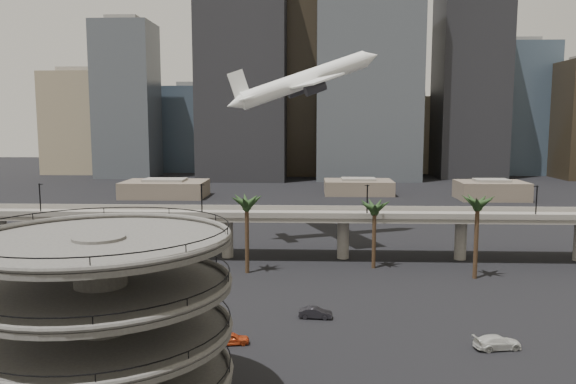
{
  "coord_description": "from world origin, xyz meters",
  "views": [
    {
      "loc": [
        4.61,
        -49.39,
        25.8
      ],
      "look_at": [
        1.61,
        28.0,
        16.03
      ],
      "focal_mm": 35.0,
      "sensor_mm": 36.0,
      "label": 1
    }
  ],
  "objects_px": {
    "overpass": "(285,220)",
    "car_c": "(497,342)",
    "car_a": "(231,339)",
    "car_b": "(315,313)",
    "parking_ramp": "(102,310)",
    "airborne_jet": "(304,81)"
  },
  "relations": [
    {
      "from": "overpass",
      "to": "car_c",
      "type": "xyz_separation_m",
      "value": [
        26.11,
        -42.24,
        -6.55
      ]
    },
    {
      "from": "car_a",
      "to": "car_c",
      "type": "height_order",
      "value": "car_c"
    },
    {
      "from": "airborne_jet",
      "to": "car_c",
      "type": "bearing_deg",
      "value": -88.45
    },
    {
      "from": "overpass",
      "to": "car_b",
      "type": "xyz_separation_m",
      "value": [
        5.48,
        -32.97,
        -6.62
      ]
    },
    {
      "from": "parking_ramp",
      "to": "car_b",
      "type": "distance_m",
      "value": 33.19
    },
    {
      "from": "overpass",
      "to": "car_b",
      "type": "height_order",
      "value": "overpass"
    },
    {
      "from": "car_a",
      "to": "overpass",
      "type": "bearing_deg",
      "value": -15.95
    },
    {
      "from": "car_a",
      "to": "car_c",
      "type": "xyz_separation_m",
      "value": [
        30.5,
        -0.14,
        0.09
      ]
    },
    {
      "from": "car_a",
      "to": "parking_ramp",
      "type": "bearing_deg",
      "value": 142.99
    },
    {
      "from": "parking_ramp",
      "to": "car_b",
      "type": "height_order",
      "value": "parking_ramp"
    },
    {
      "from": "parking_ramp",
      "to": "overpass",
      "type": "relative_size",
      "value": 0.17
    },
    {
      "from": "parking_ramp",
      "to": "car_a",
      "type": "bearing_deg",
      "value": 62.98
    },
    {
      "from": "car_b",
      "to": "car_c",
      "type": "height_order",
      "value": "car_c"
    },
    {
      "from": "car_b",
      "to": "car_c",
      "type": "xyz_separation_m",
      "value": [
        20.64,
        -9.28,
        0.06
      ]
    },
    {
      "from": "airborne_jet",
      "to": "car_a",
      "type": "distance_m",
      "value": 67.03
    },
    {
      "from": "overpass",
      "to": "airborne_jet",
      "type": "height_order",
      "value": "airborne_jet"
    },
    {
      "from": "airborne_jet",
      "to": "overpass",
      "type": "bearing_deg",
      "value": -122.48
    },
    {
      "from": "car_b",
      "to": "parking_ramp",
      "type": "bearing_deg",
      "value": 149.35
    },
    {
      "from": "overpass",
      "to": "car_c",
      "type": "relative_size",
      "value": 23.97
    },
    {
      "from": "overpass",
      "to": "car_b",
      "type": "bearing_deg",
      "value": -80.57
    },
    {
      "from": "overpass",
      "to": "car_c",
      "type": "distance_m",
      "value": 50.09
    },
    {
      "from": "overpass",
      "to": "car_b",
      "type": "relative_size",
      "value": 29.57
    }
  ]
}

